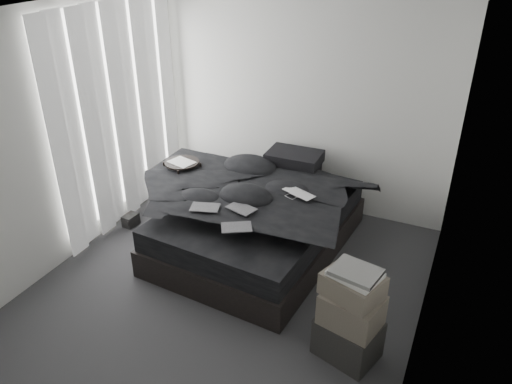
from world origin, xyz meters
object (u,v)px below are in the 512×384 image
at_px(laptop, 296,188).
at_px(side_stand, 184,190).
at_px(bed, 258,235).
at_px(box_lower, 348,338).

distance_m(laptop, side_stand, 1.55).
xyz_separation_m(bed, box_lower, (1.34, -1.14, 0.03)).
height_order(laptop, box_lower, laptop).
bearing_deg(bed, laptop, 7.50).
bearing_deg(laptop, side_stand, -164.27).
height_order(bed, side_stand, side_stand).
distance_m(bed, side_stand, 1.11).
xyz_separation_m(bed, laptop, (0.41, 0.02, 0.66)).
relative_size(laptop, side_stand, 0.48).
xyz_separation_m(side_stand, box_lower, (2.41, -1.34, -0.19)).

